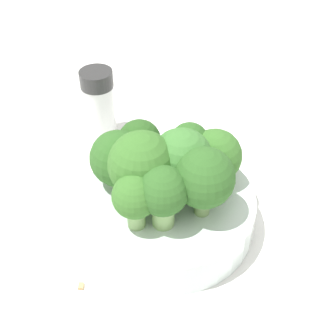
% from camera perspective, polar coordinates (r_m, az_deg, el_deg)
% --- Properties ---
extents(ground_plane, '(3.00, 3.00, 0.00)m').
position_cam_1_polar(ground_plane, '(0.43, 0.00, -6.90)').
color(ground_plane, white).
extents(bowl, '(0.15, 0.15, 0.03)m').
position_cam_1_polar(bowl, '(0.42, 0.00, -5.30)').
color(bowl, silver).
rests_on(bowl, ground_plane).
extents(broccoli_floret_0, '(0.05, 0.05, 0.06)m').
position_cam_1_polar(broccoli_floret_0, '(0.39, 1.67, 1.00)').
color(broccoli_floret_0, '#8EB770').
rests_on(broccoli_floret_0, bowl).
extents(broccoli_floret_1, '(0.06, 0.06, 0.07)m').
position_cam_1_polar(broccoli_floret_1, '(0.38, -3.18, 0.28)').
color(broccoli_floret_1, '#8EB770').
rests_on(broccoli_floret_1, bowl).
extents(broccoli_floret_2, '(0.05, 0.05, 0.06)m').
position_cam_1_polar(broccoli_floret_2, '(0.37, 4.39, -1.30)').
color(broccoli_floret_2, '#7A9E5B').
rests_on(broccoli_floret_2, bowl).
extents(broccoli_floret_3, '(0.03, 0.03, 0.05)m').
position_cam_1_polar(broccoli_floret_3, '(0.41, 2.62, 2.78)').
color(broccoli_floret_3, '#7A9E5B').
rests_on(broccoli_floret_3, bowl).
extents(broccoli_floret_4, '(0.04, 0.04, 0.05)m').
position_cam_1_polar(broccoli_floret_4, '(0.42, -3.84, 3.00)').
color(broccoli_floret_4, '#8EB770').
rests_on(broccoli_floret_4, bowl).
extents(broccoli_floret_5, '(0.04, 0.04, 0.06)m').
position_cam_1_polar(broccoli_floret_5, '(0.36, -0.60, -3.13)').
color(broccoli_floret_5, '#84AD66').
rests_on(broccoli_floret_5, bowl).
extents(broccoli_floret_6, '(0.04, 0.04, 0.05)m').
position_cam_1_polar(broccoli_floret_6, '(0.36, -4.04, -3.68)').
color(broccoli_floret_6, '#84AD66').
rests_on(broccoli_floret_6, bowl).
extents(broccoli_floret_7, '(0.05, 0.05, 0.05)m').
position_cam_1_polar(broccoli_floret_7, '(0.41, -6.07, 1.07)').
color(broccoli_floret_7, '#8EB770').
rests_on(broccoli_floret_7, bowl).
extents(broccoli_floret_8, '(0.05, 0.05, 0.05)m').
position_cam_1_polar(broccoli_floret_8, '(0.41, 5.80, 1.34)').
color(broccoli_floret_8, '#7A9E5B').
rests_on(broccoli_floret_8, bowl).
extents(pepper_shaker, '(0.04, 0.04, 0.08)m').
position_cam_1_polar(pepper_shaker, '(0.52, -8.40, 7.75)').
color(pepper_shaker, silver).
rests_on(pepper_shaker, ground_plane).
extents(almond_crumb_0, '(0.01, 0.01, 0.01)m').
position_cam_1_polar(almond_crumb_0, '(0.39, -10.58, -13.86)').
color(almond_crumb_0, tan).
rests_on(almond_crumb_0, ground_plane).
extents(almond_crumb_1, '(0.01, 0.01, 0.01)m').
position_cam_1_polar(almond_crumb_1, '(0.52, -7.21, 2.84)').
color(almond_crumb_1, '#AD7F4C').
rests_on(almond_crumb_1, ground_plane).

